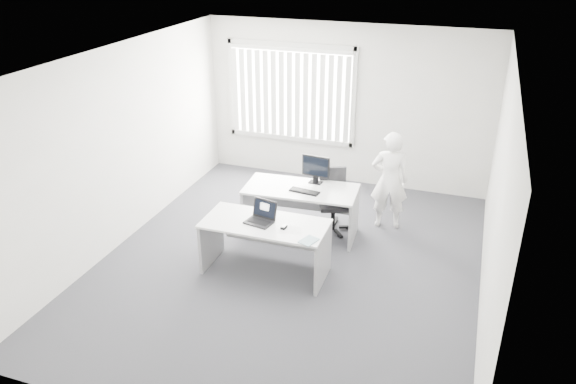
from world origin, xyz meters
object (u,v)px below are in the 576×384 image
(desk_far, at_px, (301,201))
(laptop, at_px, (259,214))
(monitor, at_px, (316,169))
(desk_near, at_px, (265,237))
(person, at_px, (390,180))
(office_chair, at_px, (333,211))

(desk_far, height_order, laptop, laptop)
(laptop, xyz_separation_m, monitor, (0.33, 1.43, 0.09))
(desk_near, relative_size, person, 1.06)
(office_chair, bearing_deg, laptop, -132.91)
(person, relative_size, laptop, 4.44)
(desk_near, distance_m, person, 2.24)
(desk_far, distance_m, laptop, 1.24)
(person, xyz_separation_m, laptop, (-1.36, -1.84, 0.11))
(desk_far, bearing_deg, laptop, -102.66)
(monitor, bearing_deg, desk_far, -115.19)
(office_chair, xyz_separation_m, person, (0.77, 0.35, 0.47))
(desk_far, xyz_separation_m, laptop, (-0.18, -1.18, 0.33))
(laptop, bearing_deg, monitor, 88.14)
(office_chair, xyz_separation_m, monitor, (-0.26, -0.06, 0.66))
(office_chair, bearing_deg, monitor, 172.24)
(office_chair, bearing_deg, desk_far, -164.02)
(desk_near, xyz_separation_m, person, (1.30, 1.81, 0.23))
(laptop, bearing_deg, person, 64.68)
(desk_near, height_order, monitor, monitor)
(desk_far, xyz_separation_m, monitor, (0.15, 0.25, 0.42))
(desk_far, distance_m, office_chair, 0.57)
(desk_near, height_order, desk_far, desk_far)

